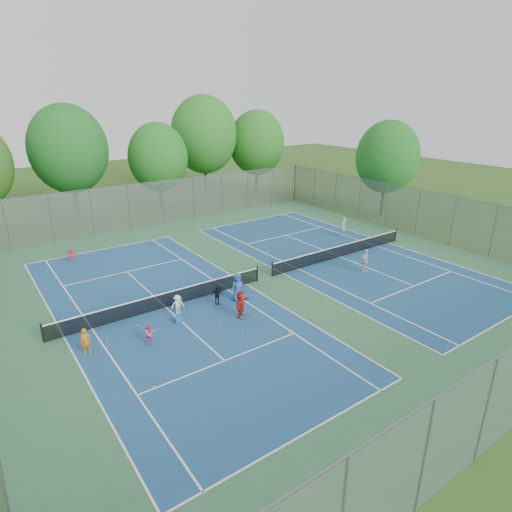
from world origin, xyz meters
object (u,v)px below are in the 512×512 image
(ball_hopper, at_px, (180,303))
(ball_crate, at_px, (177,320))
(instructor, at_px, (343,227))
(net_right, at_px, (341,251))
(net_left, at_px, (165,300))

(ball_hopper, bearing_deg, ball_crate, -120.26)
(ball_hopper, bearing_deg, instructor, 12.52)
(net_right, distance_m, ball_hopper, 13.34)
(ball_hopper, height_order, instructor, instructor)
(net_right, xyz_separation_m, ball_hopper, (-13.33, -0.43, -0.19))
(net_left, xyz_separation_m, ball_hopper, (0.67, -0.43, -0.19))
(net_left, bearing_deg, ball_hopper, -32.72)
(net_right, xyz_separation_m, instructor, (3.70, 3.35, 0.39))
(net_left, xyz_separation_m, ball_crate, (-0.19, -1.91, -0.30))
(instructor, bearing_deg, ball_hopper, 1.91)
(net_right, height_order, ball_hopper, net_right)
(net_right, xyz_separation_m, ball_crate, (-14.19, -1.91, -0.30))
(ball_crate, bearing_deg, net_left, 84.26)
(ball_crate, bearing_deg, net_right, 7.67)
(ball_crate, bearing_deg, instructor, 16.39)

